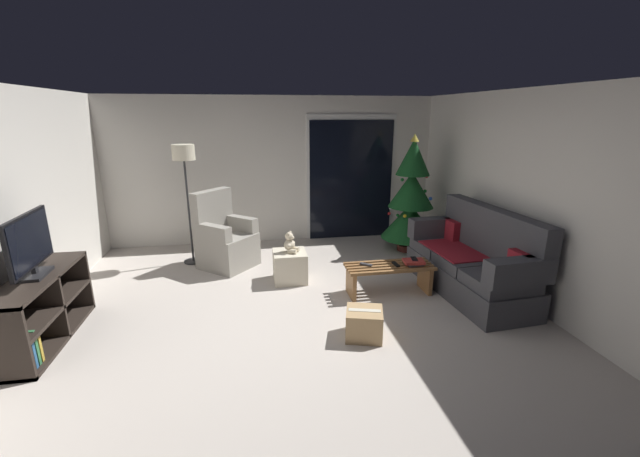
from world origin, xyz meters
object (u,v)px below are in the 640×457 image
Objects in this scene: television at (30,245)px; teddy_bear_cream at (290,244)px; armchair at (225,240)px; floor_lamp at (184,164)px; book_stack at (414,262)px; christmas_tree at (411,201)px; media_shelf at (37,313)px; cardboard_box_taped_mid_floor at (364,324)px; coffee_table at (389,274)px; cell_phone at (414,259)px; couch at (473,262)px; ottoman at (290,266)px; remote_black at (396,264)px; remote_graphite at (366,264)px.

teddy_bear_cream is at bearing 22.60° from television.
floor_lamp is at bearing 154.58° from armchair.
book_stack is 1.76m from christmas_tree.
media_shelf reaches higher than cardboard_box_taped_mid_floor.
television is at bearing -174.24° from book_stack.
coffee_table is 0.97× the size of armchair.
armchair is at bearing -25.42° from floor_lamp.
christmas_tree reaches higher than cell_phone.
cell_phone is 0.08× the size of christmas_tree.
couch is at bearing -18.05° from teddy_bear_cream.
coffee_table is at bearing 7.81° from media_shelf.
armchair is at bearing 140.86° from ottoman.
christmas_tree is 6.68× the size of teddy_bear_cream.
armchair is (-2.09, 1.34, 0.15)m from coffee_table.
christmas_tree is (0.59, 1.60, 0.43)m from book_stack.
couch is 2.37m from teddy_bear_cream.
christmas_tree is 3.01m from armchair.
remote_black is 0.35× the size of ottoman.
couch reaches higher than teddy_bear_cream.
coffee_table is at bearing 173.22° from couch.
coffee_table is 1.34m from ottoman.
ottoman is at bearing 23.57° from media_shelf.
coffee_table is 1.36m from teddy_bear_cream.
couch is 7.36× the size of book_stack.
christmas_tree reaches higher than coffee_table.
coffee_table is 7.05× the size of remote_graphite.
armchair is 2.53× the size of cardboard_box_taped_mid_floor.
armchair is 2.53m from television.
cell_phone is at bearing 171.29° from remote_black.
couch is 4.19m from floor_lamp.
remote_black is at bearing 122.06° from remote_graphite.
couch reaches higher than ottoman.
media_shelf reaches higher than cell_phone.
cell_phone is at bearing -23.03° from teddy_bear_cream.
christmas_tree is 1.36× the size of media_shelf.
floor_lamp is at bearing 155.01° from couch.
remote_black is at bearing -26.20° from ottoman.
ottoman is at bearing 167.63° from cell_phone.
cell_phone is at bearing 62.49° from book_stack.
cell_phone is 4.13m from media_shelf.
teddy_bear_cream reaches higher than book_stack.
cell_phone is (0.31, -0.03, 0.20)m from coffee_table.
teddy_bear_cream is at bearing -155.56° from christmas_tree.
remote_black is 1.08× the size of cell_phone.
cell_phone is 4.12m from television.
teddy_bear_cream is at bearing -39.03° from armchair.
coffee_table is 3.28m from floor_lamp.
teddy_bear_cream is (-2.25, 0.73, 0.14)m from couch.
remote_black is (0.08, -0.01, 0.14)m from coffee_table.
armchair reaches higher than couch.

